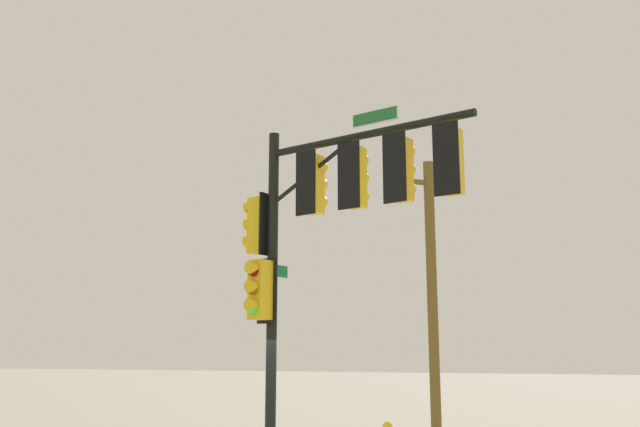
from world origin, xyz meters
The scene contains 2 objects.
signal_pole_assembly centered at (1.19, -0.39, 4.65)m, with size 4.73×1.80×6.54m.
utility_pole centered at (2.00, 6.42, 3.86)m, with size 1.46×1.24×7.45m.
Camera 1 is at (4.96, -12.06, 2.32)m, focal length 38.52 mm.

